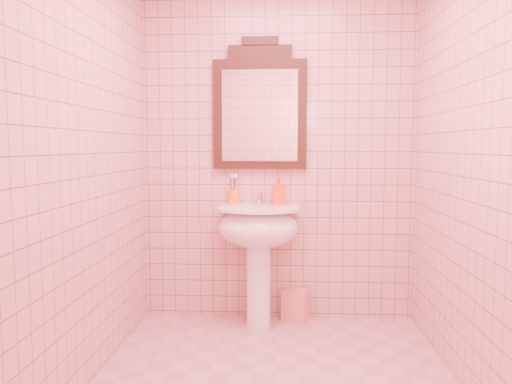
# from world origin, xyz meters

# --- Properties ---
(back_wall) EXTENTS (2.00, 0.02, 2.50)m
(back_wall) POSITION_xyz_m (0.00, 1.10, 1.25)
(back_wall) COLOR tan
(back_wall) RESTS_ON floor
(pedestal_sink) EXTENTS (0.58, 0.58, 0.86)m
(pedestal_sink) POSITION_xyz_m (-0.13, 0.87, 0.66)
(pedestal_sink) COLOR white
(pedestal_sink) RESTS_ON floor
(faucet) EXTENTS (0.04, 0.16, 0.11)m
(faucet) POSITION_xyz_m (-0.13, 1.01, 0.92)
(faucet) COLOR white
(faucet) RESTS_ON pedestal_sink
(mirror) EXTENTS (0.68, 0.06, 0.95)m
(mirror) POSITION_xyz_m (-0.13, 1.07, 1.56)
(mirror) COLOR black
(mirror) RESTS_ON back_wall
(toothbrush_cup) EXTENTS (0.09, 0.09, 0.20)m
(toothbrush_cup) POSITION_xyz_m (-0.32, 1.05, 0.92)
(toothbrush_cup) COLOR orange
(toothbrush_cup) RESTS_ON pedestal_sink
(soap_dispenser) EXTENTS (0.10, 0.10, 0.20)m
(soap_dispenser) POSITION_xyz_m (0.01, 1.02, 0.96)
(soap_dispenser) COLOR #F33D14
(soap_dispenser) RESTS_ON pedestal_sink
(towel) EXTENTS (0.22, 0.19, 0.23)m
(towel) POSITION_xyz_m (0.14, 1.04, 0.11)
(towel) COLOR pink
(towel) RESTS_ON floor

